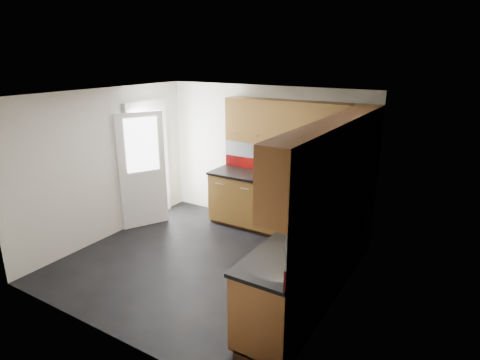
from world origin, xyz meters
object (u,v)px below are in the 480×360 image
Objects in this scene: utensil_pot at (278,171)px; toaster at (337,180)px; gas_hob at (280,179)px; food_processor at (347,191)px.

toaster is (1.01, 0.00, 0.00)m from utensil_pot.
toaster is (0.89, 0.18, 0.08)m from gas_hob.
gas_hob is at bearing -55.54° from utensil_pot.
toaster is at bearing 11.42° from gas_hob.
utensil_pot is 1.36× the size of toaster.
utensil_pot is at bearing 157.04° from food_processor.
utensil_pot reaches higher than toaster.
utensil_pot is 1.32× the size of food_processor.
utensil_pot reaches higher than gas_hob.
gas_hob is at bearing -168.58° from toaster.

